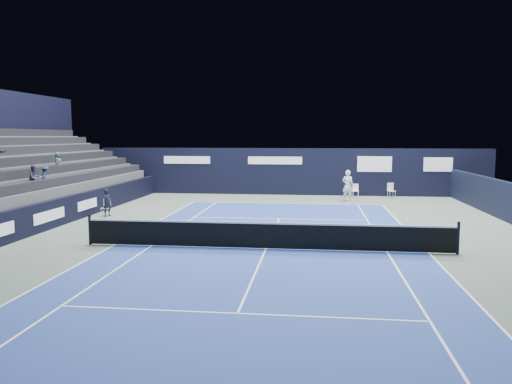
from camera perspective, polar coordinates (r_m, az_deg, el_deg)
ground at (r=19.38m, az=1.73°, el=-5.22°), size 48.00×48.00×0.00m
court_surface at (r=17.43m, az=1.15°, el=-6.53°), size 10.97×23.77×0.01m
folding_chair_back_a at (r=32.84m, az=11.31°, el=0.43°), size 0.38×0.40×0.85m
folding_chair_back_b at (r=32.84m, az=15.17°, el=0.30°), size 0.52×0.51×0.95m
line_judge_chair at (r=25.58m, az=-16.73°, el=-1.55°), size 0.40×0.38×0.86m
line_judge at (r=25.44m, az=-16.62°, el=-1.17°), size 0.49×0.58×1.35m
court_markings at (r=17.43m, az=1.15°, el=-6.51°), size 11.03×23.83×0.00m
tennis_net at (r=17.33m, az=1.15°, el=-4.90°), size 12.90×0.10×1.10m
back_sponsor_wall at (r=33.53m, az=3.93°, el=2.36°), size 26.00×0.63×3.10m
side_barrier_left at (r=25.67m, az=-19.06°, el=-1.35°), size 0.33×22.00×1.20m
spectator_stand at (r=28.25m, az=-25.18°, el=1.83°), size 6.00×18.00×6.40m
tennis_player at (r=30.53m, az=10.44°, el=0.72°), size 0.81×0.95×1.88m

